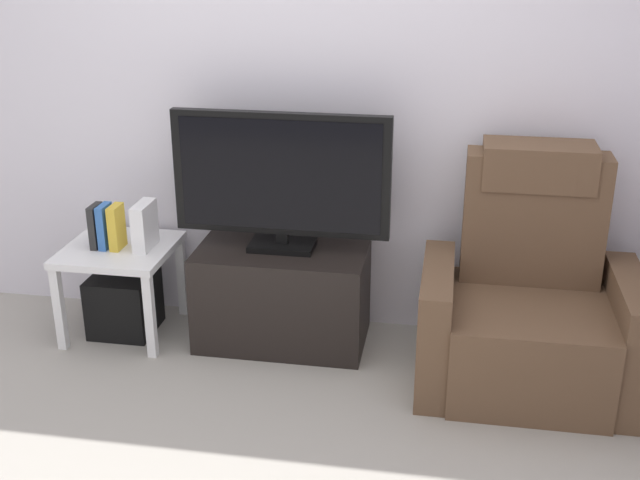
# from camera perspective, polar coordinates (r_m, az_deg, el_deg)

# --- Properties ---
(ground_plane) EXTENTS (6.40, 6.40, 0.00)m
(ground_plane) POSITION_cam_1_polar(r_m,az_deg,el_deg) (3.48, -4.69, -13.62)
(ground_plane) COLOR #9E998E
(wall_back) EXTENTS (6.40, 0.06, 2.60)m
(wall_back) POSITION_cam_1_polar(r_m,az_deg,el_deg) (4.01, -1.24, 11.50)
(wall_back) COLOR silver
(wall_back) RESTS_ON ground
(tv_stand) EXTENTS (0.84, 0.48, 0.50)m
(tv_stand) POSITION_cam_1_polar(r_m,az_deg,el_deg) (4.06, -2.70, -3.95)
(tv_stand) COLOR black
(tv_stand) RESTS_ON ground
(television) EXTENTS (1.06, 0.20, 0.68)m
(television) POSITION_cam_1_polar(r_m,az_deg,el_deg) (3.86, -2.80, 4.41)
(television) COLOR black
(television) RESTS_ON tv_stand
(recliner_armchair) EXTENTS (0.98, 0.78, 1.08)m
(recliner_armchair) POSITION_cam_1_polar(r_m,az_deg,el_deg) (3.80, 14.66, -4.56)
(recliner_armchair) COLOR brown
(recliner_armchair) RESTS_ON ground
(side_table) EXTENTS (0.54, 0.54, 0.48)m
(side_table) POSITION_cam_1_polar(r_m,az_deg,el_deg) (4.22, -14.05, -1.40)
(side_table) COLOR white
(side_table) RESTS_ON ground
(subwoofer_box) EXTENTS (0.31, 0.31, 0.31)m
(subwoofer_box) POSITION_cam_1_polar(r_m,az_deg,el_deg) (4.32, -13.76, -4.37)
(subwoofer_box) COLOR black
(subwoofer_box) RESTS_ON ground
(book_leftmost) EXTENTS (0.04, 0.12, 0.22)m
(book_leftmost) POSITION_cam_1_polar(r_m,az_deg,el_deg) (4.18, -15.65, 0.97)
(book_leftmost) COLOR #262626
(book_leftmost) RESTS_ON side_table
(book_middle) EXTENTS (0.04, 0.12, 0.23)m
(book_middle) POSITION_cam_1_polar(r_m,az_deg,el_deg) (4.16, -15.06, 0.95)
(book_middle) COLOR #3366B2
(book_middle) RESTS_ON side_table
(book_rightmost) EXTENTS (0.05, 0.12, 0.23)m
(book_rightmost) POSITION_cam_1_polar(r_m,az_deg,el_deg) (4.13, -14.28, 0.90)
(book_rightmost) COLOR gold
(book_rightmost) RESTS_ON side_table
(game_console) EXTENTS (0.07, 0.20, 0.24)m
(game_console) POSITION_cam_1_polar(r_m,az_deg,el_deg) (4.10, -12.39, 1.00)
(game_console) COLOR white
(game_console) RESTS_ON side_table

